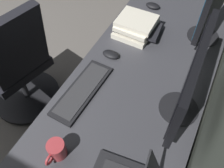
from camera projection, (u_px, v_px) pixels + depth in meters
desk at (121, 120)px, 1.25m from camera, size 2.37×0.73×0.73m
drawer_pedestal at (123, 147)px, 1.50m from camera, size 0.40×0.51×0.69m
monitor_primary at (190, 79)px, 1.03m from camera, size 0.56×0.20×0.42m
monitor_secondary at (214, 6)px, 1.37m from camera, size 0.48×0.20×0.40m
keyboard_spare at (82, 90)px, 1.28m from camera, size 0.43×0.16×0.02m
mouse_main at (111, 54)px, 1.43m from camera, size 0.06×0.10×0.03m
mouse_spare at (153, 6)px, 1.73m from camera, size 0.06×0.10×0.03m
book_stack_near at (136, 26)px, 1.53m from camera, size 0.25×0.30×0.12m
coffee_mug at (56, 150)px, 1.04m from camera, size 0.12×0.08×0.09m
office_chair at (18, 69)px, 1.75m from camera, size 0.56×0.59×0.97m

